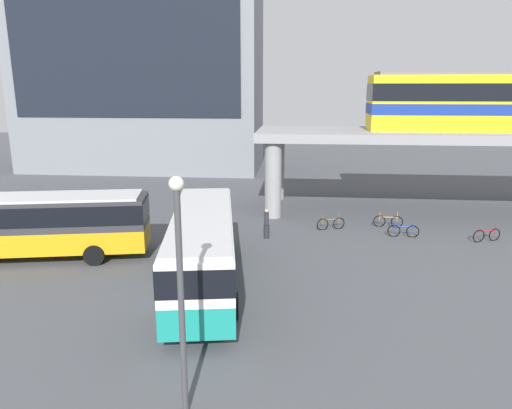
# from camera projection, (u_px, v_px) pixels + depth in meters

# --- Properties ---
(ground_plane) EXTENTS (120.00, 120.00, 0.00)m
(ground_plane) POSITION_uv_depth(u_px,v_px,m) (222.00, 229.00, 28.71)
(ground_plane) COLOR #47494F
(station_building) EXTENTS (24.15, 10.14, 20.98)m
(station_building) POSITION_uv_depth(u_px,v_px,m) (142.00, 67.00, 48.16)
(station_building) COLOR slate
(station_building) RESTS_ON ground_plane
(elevated_platform) EXTENTS (31.68, 6.88, 5.56)m
(elevated_platform) POSITION_uv_depth(u_px,v_px,m) (494.00, 142.00, 31.46)
(elevated_platform) COLOR gray
(elevated_platform) RESTS_ON ground_plane
(bus_main) EXTENTS (4.30, 11.31, 3.22)m
(bus_main) POSITION_uv_depth(u_px,v_px,m) (203.00, 242.00, 19.96)
(bus_main) COLOR teal
(bus_main) RESTS_ON ground_plane
(bus_secondary) EXTENTS (11.32, 4.68, 3.22)m
(bus_secondary) POSITION_uv_depth(u_px,v_px,m) (33.00, 220.00, 23.25)
(bus_secondary) COLOR orange
(bus_secondary) RESTS_ON ground_plane
(bicycle_orange) EXTENTS (1.79, 0.19, 1.04)m
(bicycle_orange) POSITION_uv_depth(u_px,v_px,m) (388.00, 221.00, 29.03)
(bicycle_orange) COLOR black
(bicycle_orange) RESTS_ON ground_plane
(bicycle_red) EXTENTS (1.70, 0.68, 1.04)m
(bicycle_red) POSITION_uv_depth(u_px,v_px,m) (487.00, 235.00, 26.29)
(bicycle_red) COLOR black
(bicycle_red) RESTS_ON ground_plane
(bicycle_brown) EXTENTS (1.71, 0.63, 1.04)m
(bicycle_brown) POSITION_uv_depth(u_px,v_px,m) (331.00, 224.00, 28.54)
(bicycle_brown) COLOR black
(bicycle_brown) RESTS_ON ground_plane
(bicycle_blue) EXTENTS (1.79, 0.13, 1.04)m
(bicycle_blue) POSITION_uv_depth(u_px,v_px,m) (403.00, 231.00, 27.07)
(bicycle_blue) COLOR black
(bicycle_blue) RESTS_ON ground_plane
(pedestrian_walking_across) EXTENTS (0.45, 0.47, 1.67)m
(pedestrian_walking_across) POSITION_uv_depth(u_px,v_px,m) (133.00, 210.00, 30.12)
(pedestrian_walking_across) COLOR gray
(pedestrian_walking_across) RESTS_ON ground_plane
(pedestrian_waiting_near_stop) EXTENTS (0.42, 0.32, 1.61)m
(pedestrian_waiting_near_stop) POSITION_uv_depth(u_px,v_px,m) (206.00, 210.00, 30.12)
(pedestrian_waiting_near_stop) COLOR #26262D
(pedestrian_waiting_near_stop) RESTS_ON ground_plane
(pedestrian_by_bike_rack) EXTENTS (0.32, 0.43, 1.72)m
(pedestrian_by_bike_rack) POSITION_uv_depth(u_px,v_px,m) (266.00, 224.00, 26.74)
(pedestrian_by_bike_rack) COLOR #26262D
(pedestrian_by_bike_rack) RESTS_ON ground_plane
(lamp_post) EXTENTS (0.36, 0.36, 6.35)m
(lamp_post) POSITION_uv_depth(u_px,v_px,m) (180.00, 281.00, 11.51)
(lamp_post) COLOR #3F3F44
(lamp_post) RESTS_ON ground_plane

